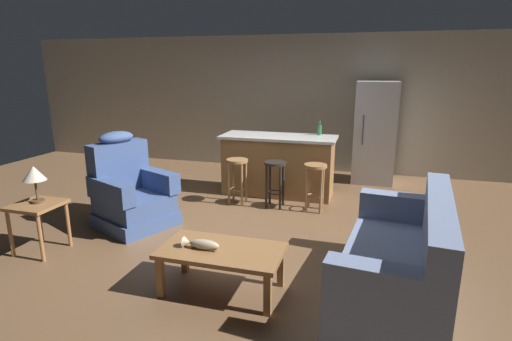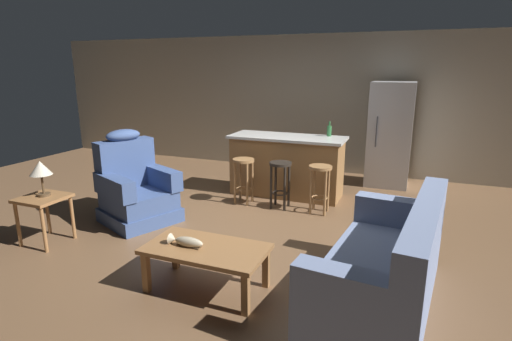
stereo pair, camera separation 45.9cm
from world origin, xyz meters
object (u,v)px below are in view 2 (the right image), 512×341
object	(u,v)px
fish_figurine	(186,242)
kitchen_island	(287,166)
table_lamp	(41,170)
refrigerator	(390,135)
coffee_table	(206,253)
bar_stool_right	(320,180)
recliner_near_lamp	(135,189)
bar_stool_left	(243,173)
end_table	(44,205)
couch	(387,269)
bottle_tall_green	(329,131)
bar_stool_middle	(280,176)

from	to	relation	value
fish_figurine	kitchen_island	world-z (taller)	kitchen_island
fish_figurine	table_lamp	size ratio (longest dim) A/B	0.83
table_lamp	refrigerator	xyz separation A→B (m)	(3.50, 3.95, 0.01)
coffee_table	bar_stool_right	size ratio (longest dim) A/B	1.62
recliner_near_lamp	refrigerator	distance (m)	4.25
refrigerator	coffee_table	bearing A→B (deg)	-106.85
bar_stool_left	end_table	bearing A→B (deg)	-126.08
couch	coffee_table	bearing A→B (deg)	18.55
bar_stool_left	refrigerator	world-z (taller)	refrigerator
couch	recliner_near_lamp	bearing A→B (deg)	-8.42
coffee_table	kitchen_island	distance (m)	2.99
recliner_near_lamp	table_lamp	size ratio (longest dim) A/B	2.93
couch	bottle_tall_green	distance (m)	3.19
bar_stool_right	bottle_tall_green	xyz separation A→B (m)	(-0.08, 0.88, 0.56)
refrigerator	bar_stool_right	bearing A→B (deg)	-112.84
end_table	kitchen_island	size ratio (longest dim) A/B	0.31
table_lamp	bottle_tall_green	bearing A→B (deg)	48.53
fish_figurine	bottle_tall_green	bearing A→B (deg)	79.71
fish_figurine	refrigerator	xyz separation A→B (m)	(1.44, 4.24, 0.42)
table_lamp	bar_stool_middle	distance (m)	3.04
fish_figurine	end_table	size ratio (longest dim) A/B	0.61
fish_figurine	bottle_tall_green	size ratio (longest dim) A/B	1.49
end_table	bar_stool_right	bearing A→B (deg)	38.29
coffee_table	bottle_tall_green	xyz separation A→B (m)	(0.42, 3.23, 0.67)
fish_figurine	table_lamp	world-z (taller)	table_lamp
end_table	bar_stool_right	distance (m)	3.46
kitchen_island	table_lamp	bearing A→B (deg)	-126.64
end_table	refrigerator	world-z (taller)	refrigerator
fish_figurine	bottle_tall_green	world-z (taller)	bottle_tall_green
bar_stool_middle	bar_stool_right	distance (m)	0.58
bar_stool_middle	refrigerator	distance (m)	2.31
bottle_tall_green	end_table	bearing A→B (deg)	-131.14
fish_figurine	recliner_near_lamp	size ratio (longest dim) A/B	0.28
fish_figurine	bar_stool_left	bearing A→B (deg)	101.28
couch	bar_stool_middle	bearing A→B (deg)	-45.00
fish_figurine	refrigerator	world-z (taller)	refrigerator
kitchen_island	bar_stool_right	xyz separation A→B (m)	(0.68, -0.63, -0.01)
table_lamp	kitchen_island	xyz separation A→B (m)	(2.04, 2.75, -0.39)
couch	end_table	distance (m)	3.77
coffee_table	recliner_near_lamp	bearing A→B (deg)	145.21
refrigerator	kitchen_island	bearing A→B (deg)	-140.43
kitchen_island	bar_stool_left	xyz separation A→B (m)	(-0.47, -0.63, -0.01)
couch	recliner_near_lamp	world-z (taller)	recliner_near_lamp
fish_figurine	recliner_near_lamp	distance (m)	1.97
recliner_near_lamp	fish_figurine	bearing A→B (deg)	-15.40
bar_stool_middle	bar_stool_right	world-z (taller)	same
couch	recliner_near_lamp	xyz separation A→B (m)	(-3.25, 0.85, 0.08)
table_lamp	bar_stool_left	bearing A→B (deg)	53.45
bottle_tall_green	fish_figurine	bearing A→B (deg)	-100.29
bar_stool_middle	table_lamp	bearing A→B (deg)	-135.40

